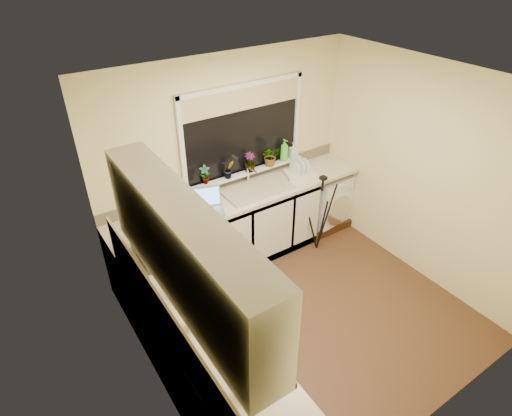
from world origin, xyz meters
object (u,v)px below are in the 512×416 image
object	(u,v)px
tripod	(320,214)
glass_jug	(245,376)
steel_jar	(191,322)
dish_rack	(300,174)
plant_d	(271,156)
microwave	(155,244)
cup_left	(225,345)
plant_b	(229,169)
plant_c	(250,162)
kettle	(185,282)
soap_bottle_green	(284,150)
cup_back	(306,167)
plant_a	(205,175)
washing_machine	(325,200)
laptop	(208,205)
soap_bottle_clear	(293,151)

from	to	relation	value
tripod	glass_jug	size ratio (longest dim) A/B	7.01
steel_jar	glass_jug	bearing A→B (deg)	-82.73
dish_rack	plant_d	distance (m)	0.45
microwave	cup_left	bearing A→B (deg)	-179.57
plant_b	plant_c	bearing A→B (deg)	1.14
kettle	plant_d	world-z (taller)	plant_d
soap_bottle_green	cup_back	xyz separation A→B (m)	(0.25, -0.15, -0.24)
kettle	plant_b	distance (m)	1.75
steel_jar	soap_bottle_green	size ratio (longest dim) A/B	0.39
steel_jar	soap_bottle_green	bearing A→B (deg)	37.97
cup_back	plant_b	bearing A→B (deg)	172.60
plant_a	soap_bottle_green	distance (m)	1.11
washing_machine	glass_jug	size ratio (longest dim) A/B	5.04
tripod	plant_d	size ratio (longest dim) A/B	4.24
cup_left	plant_d	bearing A→B (deg)	47.66
washing_machine	kettle	bearing A→B (deg)	-163.35
dish_rack	tripod	distance (m)	0.55
cup_left	steel_jar	bearing A→B (deg)	107.89
kettle	tripod	xyz separation A→B (m)	(2.12, 0.68, -0.47)
dish_rack	laptop	bearing A→B (deg)	-159.58
tripod	soap_bottle_green	xyz separation A→B (m)	(-0.12, 0.61, 0.66)
kettle	soap_bottle_green	bearing A→B (deg)	32.82
glass_jug	cup_left	world-z (taller)	glass_jug
plant_b	steel_jar	bearing A→B (deg)	-128.75
soap_bottle_green	cup_left	bearing A→B (deg)	-135.39
washing_machine	soap_bottle_green	size ratio (longest dim) A/B	2.73
kettle	cup_back	xyz separation A→B (m)	(2.25, 1.14, -0.05)
washing_machine	soap_bottle_clear	distance (m)	0.91
laptop	plant_d	size ratio (longest dim) A/B	1.61
soap_bottle_green	dish_rack	bearing A→B (deg)	-69.53
plant_b	washing_machine	bearing A→B (deg)	-8.58
steel_jar	plant_b	size ratio (longest dim) A/B	0.49
laptop	steel_jar	world-z (taller)	laptop
plant_d	soap_bottle_green	xyz separation A→B (m)	(0.22, 0.02, 0.01)
plant_d	kettle	bearing A→B (deg)	-144.43
washing_machine	plant_d	distance (m)	1.14
washing_machine	cup_left	world-z (taller)	cup_left
tripod	soap_bottle_green	bearing A→B (deg)	97.68
tripod	microwave	xyz separation A→B (m)	(-2.14, -0.09, 0.50)
steel_jar	soap_bottle_clear	world-z (taller)	soap_bottle_clear
steel_jar	plant_d	bearing A→B (deg)	40.74
washing_machine	plant_a	distance (m)	1.86
plant_b	laptop	bearing A→B (deg)	-149.06
laptop	cup_back	bearing A→B (deg)	22.49
soap_bottle_clear	tripod	bearing A→B (deg)	-91.01
washing_machine	plant_b	xyz separation A→B (m)	(-1.37, 0.21, 0.78)
plant_b	plant_d	distance (m)	0.59
steel_jar	plant_d	world-z (taller)	plant_d
laptop	kettle	xyz separation A→B (m)	(-0.76, -1.01, 0.04)
laptop	plant_c	bearing A→B (deg)	37.94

